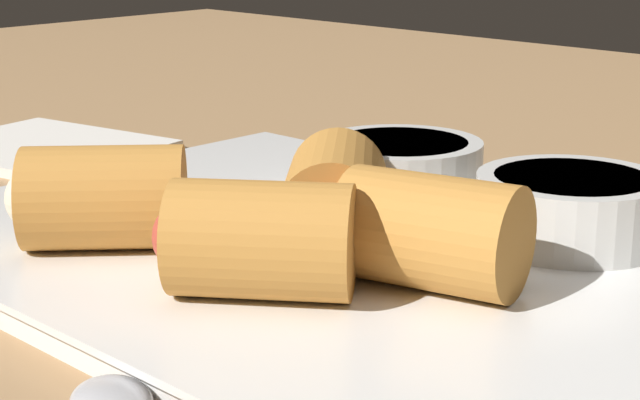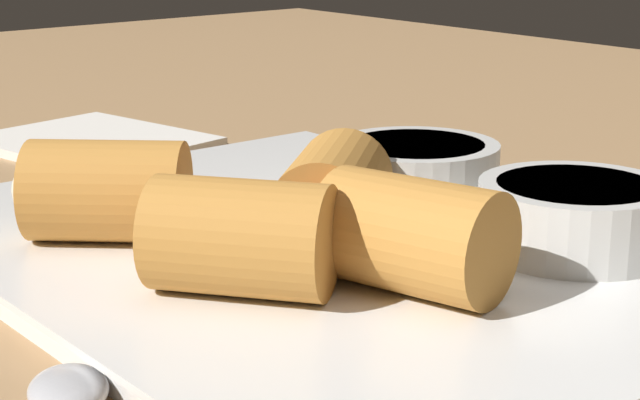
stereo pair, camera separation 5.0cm
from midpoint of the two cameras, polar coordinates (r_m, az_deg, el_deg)
table_surface at (r=48.57cm, az=3.15°, el=-4.07°), size 180.00×140.00×2.00cm
serving_plate at (r=45.71cm, az=3.14°, el=-3.02°), size 35.17×26.75×1.50cm
roll_front_left at (r=45.22cm, az=-8.70°, el=0.44°), size 7.61×7.74×4.30cm
roll_front_right at (r=44.60cm, az=4.01°, el=0.37°), size 7.53×7.78×4.30cm
roll_back_left at (r=39.34cm, az=8.15°, el=-1.86°), size 7.66×5.77×4.30cm
roll_back_right at (r=38.63cm, az=-1.12°, el=-2.03°), size 7.83×7.36×4.30cm
dipping_bowl_near at (r=51.59cm, az=7.51°, el=1.69°), size 7.97×7.97×2.82cm
dipping_bowl_far at (r=45.47cm, az=16.56°, el=-0.76°), size 7.97×7.97×2.82cm
napkin at (r=70.29cm, az=-10.10°, el=3.04°), size 15.23×13.61×0.60cm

